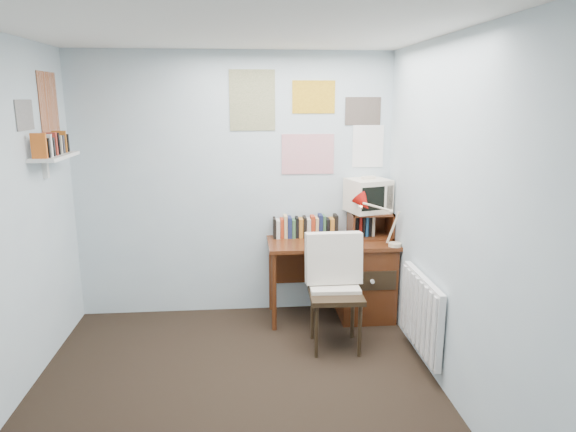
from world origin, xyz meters
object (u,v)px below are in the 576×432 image
desk_chair (336,295)px  wall_shelf (55,156)px  tv_riser (370,225)px  desk_lamp (396,224)px  radiator (421,313)px  crt_tv (368,194)px  desk (359,276)px

desk_chair → wall_shelf: size_ratio=1.51×
tv_riser → wall_shelf: size_ratio=0.65×
desk_chair → tv_riser: (0.46, 0.73, 0.42)m
desk_chair → desk_lamp: bearing=35.5°
wall_shelf → radiator: bearing=-10.9°
crt_tv → desk: bearing=-141.9°
desk → tv_riser: 0.51m
radiator → wall_shelf: wall_shelf is taller
desk_chair → radiator: (0.63, -0.31, -0.05)m
desk_chair → tv_riser: tv_riser is taller
tv_riser → radiator: bearing=-80.7°
crt_tv → wall_shelf: 2.75m
desk → radiator: size_ratio=1.50×
wall_shelf → crt_tv: bearing=10.8°
tv_riser → desk_lamp: bearing=-65.6°
tv_riser → wall_shelf: 2.83m
desk_chair → desk_lamp: size_ratio=2.21×
desk → desk_chair: size_ratio=1.28×
crt_tv → wall_shelf: bearing=173.9°
desk_chair → crt_tv: crt_tv is taller
desk_chair → radiator: desk_chair is taller
tv_riser → radiator: size_ratio=0.50×
desk_chair → radiator: bearing=-24.1°
tv_riser → radiator: (0.17, -1.04, -0.47)m
radiator → wall_shelf: bearing=169.1°
desk_lamp → crt_tv: 0.44m
crt_tv → radiator: bearing=-96.4°
wall_shelf → desk_lamp: bearing=3.2°
desk_lamp → radiator: size_ratio=0.53×
crt_tv → desk_lamp: bearing=-80.1°
desk → wall_shelf: size_ratio=1.94×
desk_lamp → tv_riser: (-0.15, 0.33, -0.09)m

